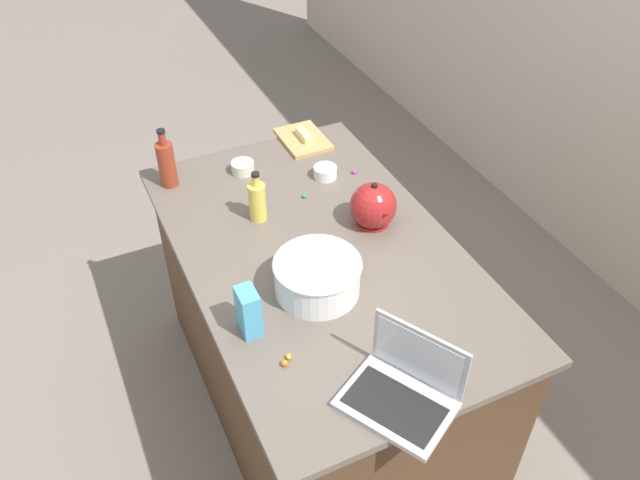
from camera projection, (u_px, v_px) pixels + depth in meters
The scene contains 17 objects.
ground_plane at pixel (320, 398), 2.96m from camera, with size 12.00×12.00×0.00m, color slate.
island_counter at pixel (320, 332), 2.67m from camera, with size 1.60×0.97×0.90m.
laptop at pixel (404, 388), 1.85m from camera, with size 0.38×0.35×0.22m.
mixing_bowl_large at pixel (317, 276), 2.17m from camera, with size 0.30×0.30×0.13m.
bottle_oil at pixel (257, 201), 2.47m from camera, with size 0.07×0.07×0.21m.
bottle_soy at pixel (167, 163), 2.63m from camera, with size 0.07×0.07×0.26m.
kettle at pixel (373, 206), 2.45m from camera, with size 0.21×0.18×0.20m.
cutting_board at pixel (303, 139), 2.95m from camera, with size 0.26×0.19×0.02m, color tan.
butter_stick_left at pixel (304, 135), 2.92m from camera, with size 0.11×0.04×0.04m, color #F4E58C.
ramekin_small at pixel (325, 172), 2.72m from camera, with size 0.10×0.10×0.05m, color white.
ramekin_medium at pixel (243, 167), 2.75m from camera, with size 0.10×0.10×0.05m, color beige.
candy_bag at pixel (249, 312), 2.02m from camera, with size 0.09×0.06×0.17m, color #4CA5CC.
candy_0 at pixel (284, 363), 1.96m from camera, with size 0.02×0.02×0.02m, color orange.
candy_1 at pixel (289, 357), 1.98m from camera, with size 0.02×0.02×0.02m, color yellow.
candy_2 at pixel (337, 310), 2.14m from camera, with size 0.02×0.02×0.02m, color green.
candy_3 at pixel (354, 172), 2.75m from camera, with size 0.02×0.02×0.02m, color #CC3399.
candy_4 at pixel (304, 196), 2.62m from camera, with size 0.02×0.02×0.02m, color green.
Camera 1 is at (1.61, -0.76, 2.47)m, focal length 36.29 mm.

